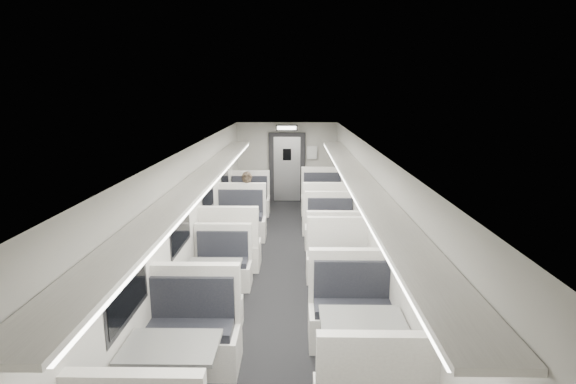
{
  "coord_description": "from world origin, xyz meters",
  "views": [
    {
      "loc": [
        0.24,
        -7.48,
        3.27
      ],
      "look_at": [
        0.09,
        1.9,
        1.19
      ],
      "focal_mm": 28.0,
      "sensor_mm": 36.0,
      "label": 1
    }
  ],
  "objects_px": {
    "booth_left_d": "(172,380)",
    "exit_sign": "(287,128)",
    "booth_left_b": "(235,232)",
    "booth_right_d": "(361,350)",
    "booth_left_c": "(215,285)",
    "booth_right_a": "(325,206)",
    "passenger": "(247,204)",
    "booth_right_b": "(333,241)",
    "booth_right_c": "(342,276)",
    "booth_left_a": "(246,208)",
    "vestibule_door": "(287,168)"
  },
  "relations": [
    {
      "from": "booth_left_a",
      "to": "booth_right_a",
      "type": "height_order",
      "value": "booth_right_a"
    },
    {
      "from": "exit_sign",
      "to": "booth_left_b",
      "type": "bearing_deg",
      "value": -104.01
    },
    {
      "from": "passenger",
      "to": "booth_left_a",
      "type": "bearing_deg",
      "value": 108.21
    },
    {
      "from": "booth_right_d",
      "to": "booth_left_c",
      "type": "bearing_deg",
      "value": 136.99
    },
    {
      "from": "booth_left_b",
      "to": "booth_right_c",
      "type": "relative_size",
      "value": 1.05
    },
    {
      "from": "booth_left_c",
      "to": "booth_right_a",
      "type": "xyz_separation_m",
      "value": [
        2.0,
        4.67,
        0.06
      ]
    },
    {
      "from": "booth_left_a",
      "to": "passenger",
      "type": "xyz_separation_m",
      "value": [
        0.14,
        -0.98,
        0.35
      ]
    },
    {
      "from": "booth_left_b",
      "to": "booth_right_c",
      "type": "bearing_deg",
      "value": -47.46
    },
    {
      "from": "booth_left_c",
      "to": "booth_left_b",
      "type": "bearing_deg",
      "value": 90.0
    },
    {
      "from": "booth_left_b",
      "to": "booth_left_d",
      "type": "xyz_separation_m",
      "value": [
        0.0,
        -4.91,
        -0.0
      ]
    },
    {
      "from": "booth_right_b",
      "to": "passenger",
      "type": "distance_m",
      "value": 2.47
    },
    {
      "from": "booth_right_b",
      "to": "booth_right_d",
      "type": "height_order",
      "value": "booth_right_d"
    },
    {
      "from": "booth_right_a",
      "to": "booth_left_b",
      "type": "bearing_deg",
      "value": -132.09
    },
    {
      "from": "booth_right_b",
      "to": "booth_left_b",
      "type": "bearing_deg",
      "value": 167.48
    },
    {
      "from": "booth_left_c",
      "to": "passenger",
      "type": "relative_size",
      "value": 1.34
    },
    {
      "from": "booth_left_a",
      "to": "booth_left_d",
      "type": "relative_size",
      "value": 0.95
    },
    {
      "from": "booth_left_c",
      "to": "booth_right_a",
      "type": "relative_size",
      "value": 0.85
    },
    {
      "from": "booth_right_d",
      "to": "booth_right_b",
      "type": "bearing_deg",
      "value": 90.0
    },
    {
      "from": "booth_right_a",
      "to": "booth_right_d",
      "type": "bearing_deg",
      "value": -90.0
    },
    {
      "from": "booth_right_a",
      "to": "booth_right_d",
      "type": "xyz_separation_m",
      "value": [
        0.0,
        -6.54,
        -0.01
      ]
    },
    {
      "from": "booth_right_a",
      "to": "exit_sign",
      "type": "distance_m",
      "value": 2.77
    },
    {
      "from": "booth_right_c",
      "to": "vestibule_door",
      "type": "bearing_deg",
      "value": 98.52
    },
    {
      "from": "booth_left_a",
      "to": "booth_right_b",
      "type": "xyz_separation_m",
      "value": [
        2.0,
        -2.57,
        -0.0
      ]
    },
    {
      "from": "booth_right_d",
      "to": "passenger",
      "type": "height_order",
      "value": "passenger"
    },
    {
      "from": "booth_left_b",
      "to": "booth_right_c",
      "type": "xyz_separation_m",
      "value": [
        2.0,
        -2.18,
        -0.02
      ]
    },
    {
      "from": "booth_left_c",
      "to": "booth_right_c",
      "type": "relative_size",
      "value": 0.9
    },
    {
      "from": "booth_left_a",
      "to": "booth_right_c",
      "type": "relative_size",
      "value": 0.99
    },
    {
      "from": "booth_right_c",
      "to": "exit_sign",
      "type": "relative_size",
      "value": 3.6
    },
    {
      "from": "booth_right_c",
      "to": "vestibule_door",
      "type": "distance_m",
      "value": 6.78
    },
    {
      "from": "booth_left_c",
      "to": "booth_left_d",
      "type": "relative_size",
      "value": 0.86
    },
    {
      "from": "booth_right_b",
      "to": "vestibule_door",
      "type": "height_order",
      "value": "vestibule_door"
    },
    {
      "from": "booth_left_a",
      "to": "exit_sign",
      "type": "bearing_deg",
      "value": 62.05
    },
    {
      "from": "booth_left_d",
      "to": "exit_sign",
      "type": "bearing_deg",
      "value": 83.6
    },
    {
      "from": "booth_left_d",
      "to": "passenger",
      "type": "relative_size",
      "value": 1.56
    },
    {
      "from": "booth_right_a",
      "to": "vestibule_door",
      "type": "xyz_separation_m",
      "value": [
        -1.0,
        2.28,
        0.62
      ]
    },
    {
      "from": "booth_left_d",
      "to": "booth_right_b",
      "type": "relative_size",
      "value": 1.06
    },
    {
      "from": "booth_left_b",
      "to": "booth_right_d",
      "type": "relative_size",
      "value": 1.01
    },
    {
      "from": "booth_right_a",
      "to": "booth_right_c",
      "type": "height_order",
      "value": "booth_right_a"
    },
    {
      "from": "booth_right_b",
      "to": "booth_left_c",
      "type": "bearing_deg",
      "value": -134.79
    },
    {
      "from": "booth_left_a",
      "to": "booth_left_c",
      "type": "height_order",
      "value": "booth_left_a"
    },
    {
      "from": "booth_right_a",
      "to": "booth_right_c",
      "type": "xyz_separation_m",
      "value": [
        0.0,
        -4.39,
        -0.02
      ]
    },
    {
      "from": "booth_left_a",
      "to": "booth_left_b",
      "type": "xyz_separation_m",
      "value": [
        0.0,
        -2.12,
        0.02
      ]
    },
    {
      "from": "booth_right_b",
      "to": "booth_right_a",
      "type": "bearing_deg",
      "value": 90.0
    },
    {
      "from": "exit_sign",
      "to": "booth_left_a",
      "type": "bearing_deg",
      "value": -117.95
    },
    {
      "from": "booth_left_b",
      "to": "passenger",
      "type": "height_order",
      "value": "passenger"
    },
    {
      "from": "booth_left_c",
      "to": "booth_right_b",
      "type": "bearing_deg",
      "value": 45.21
    },
    {
      "from": "booth_right_c",
      "to": "booth_left_b",
      "type": "bearing_deg",
      "value": 132.54
    },
    {
      "from": "booth_right_a",
      "to": "exit_sign",
      "type": "xyz_separation_m",
      "value": [
        -1.0,
        1.79,
        1.86
      ]
    },
    {
      "from": "booth_right_b",
      "to": "exit_sign",
      "type": "xyz_separation_m",
      "value": [
        -1.0,
        4.45,
        1.89
      ]
    },
    {
      "from": "booth_left_a",
      "to": "exit_sign",
      "type": "distance_m",
      "value": 2.85
    }
  ]
}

